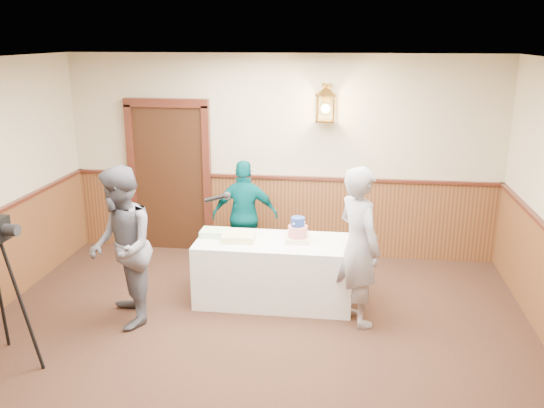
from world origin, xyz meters
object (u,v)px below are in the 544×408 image
Objects in this scene: interviewer at (121,248)px; baker at (359,246)px; tiered_cake at (298,232)px; display_table at (274,271)px; sheet_cake_green at (215,233)px; sheet_cake_yellow at (238,237)px; assistant_p at (245,215)px.

baker is (2.48, 0.37, 0.00)m from interviewer.
baker is (0.69, -0.41, 0.01)m from tiered_cake.
baker is (0.95, -0.38, 0.50)m from display_table.
sheet_cake_green is at bearing 109.55° from interviewer.
sheet_cake_green reaches higher than display_table.
tiered_cake is 0.17× the size of baker.
display_table is 4.77× the size of sheet_cake_yellow.
sheet_cake_green is (-0.72, 0.08, 0.41)m from display_table.
display_table is 1.03× the size of interviewer.
interviewer is at bearing 65.20° from baker.
display_table is at bearing -5.95° from sheet_cake_green.
interviewer is 1.98m from assistant_p.
display_table is at bearing 5.96° from sheet_cake_yellow.
assistant_p is at bearing 95.71° from sheet_cake_yellow.
assistant_p is (1.02, 1.70, -0.13)m from interviewer.
display_table is 1.14m from baker.
baker reaches higher than interviewer.
display_table is 1.03× the size of baker.
sheet_cake_yellow is 0.33m from sheet_cake_green.
assistant_p reaches higher than display_table.
display_table is at bearing 34.68° from baker.
display_table is 5.93× the size of tiered_cake.
interviewer is 2.51m from baker.
baker is at bearing -30.78° from tiered_cake.
sheet_cake_green is 1.17m from interviewer.
interviewer is 1.18× the size of assistant_p.
display_table is 1.13m from assistant_p.
tiered_cake is 0.81× the size of sheet_cake_yellow.
sheet_cake_yellow reaches higher than display_table.
interviewer is (-1.80, -0.78, 0.01)m from tiered_cake.
sheet_cake_yellow is at bearing 96.39° from interviewer.
sheet_cake_yellow is 0.22× the size of interviewer.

